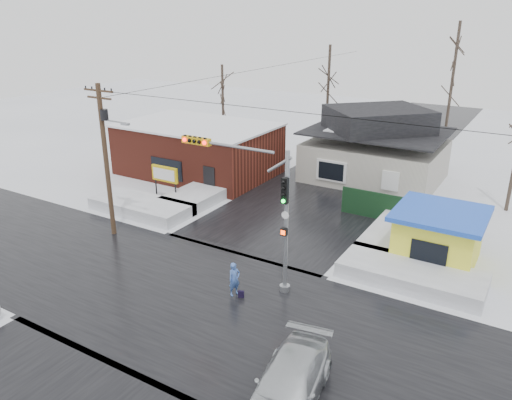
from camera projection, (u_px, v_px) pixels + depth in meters
The scene contains 20 objects.
ground at pixel (181, 296), 23.65m from camera, with size 120.00×120.00×0.00m, color white.
road_ns at pixel (180, 296), 23.65m from camera, with size 10.00×120.00×0.02m, color black.
road_ew at pixel (180, 296), 23.65m from camera, with size 120.00×10.00×0.02m, color black.
snowbank_nw at pixel (142, 206), 33.46m from camera, with size 7.00×3.00×0.80m, color white.
snowbank_ne at pixel (411, 275), 24.78m from camera, with size 7.00×3.00×0.80m, color white.
snowbank_nside_w at pixel (210, 190), 36.50m from camera, with size 3.00×8.00×0.80m, color white.
snowbank_nside_e at pixel (400, 231), 29.75m from camera, with size 3.00×8.00×0.80m, color white.
traffic_signal at pixel (257, 197), 23.25m from camera, with size 6.05×0.68×7.00m.
utility_pole at pixel (106, 152), 28.47m from camera, with size 3.15×0.44×9.00m.
brick_building at pixel (198, 149), 41.04m from camera, with size 12.20×8.20×4.12m.
marquee_sign at pixel (165, 175), 34.92m from camera, with size 2.20×0.21×2.55m.
house at pixel (376, 147), 39.38m from camera, with size 10.40×8.40×5.76m.
kiosk at pixel (438, 236), 26.56m from camera, with size 4.60×4.60×2.88m.
fence at pixel (402, 211), 31.41m from camera, with size 8.00×0.12×1.80m, color black.
tree_far_left at pixel (329, 69), 43.60m from camera, with size 3.00×3.00×10.00m.
tree_far_mid at pixel (456, 53), 39.81m from camera, with size 3.00×3.00×12.00m.
tree_far_west at pixel (222, 82), 47.38m from camera, with size 3.00×3.00×8.00m.
pedestrian at pixel (234, 279), 23.48m from camera, with size 0.60×0.40×1.66m, color #446ABE.
car at pixel (289, 384), 16.97m from camera, with size 2.12×5.21×1.51m, color silver.
shopping_bag at pixel (241, 295), 23.46m from camera, with size 0.28×0.12×0.35m, color black.
Camera 1 is at (13.65, -15.71, 12.65)m, focal length 35.00 mm.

